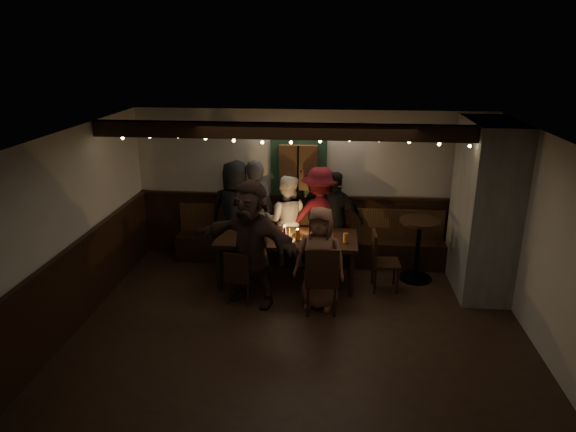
# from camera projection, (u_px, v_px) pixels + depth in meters

# --- Properties ---
(room) EXTENTS (6.02, 5.01, 2.62)m
(room) POSITION_uv_depth(u_px,v_px,m) (376.00, 221.00, 7.77)
(room) COLOR black
(room) RESTS_ON ground
(dining_table) EXTENTS (2.18, 0.93, 0.94)m
(dining_table) POSITION_uv_depth(u_px,v_px,m) (287.00, 241.00, 7.99)
(dining_table) COLOR black
(dining_table) RESTS_ON ground
(chair_near_left) EXTENTS (0.43, 0.43, 0.82)m
(chair_near_left) POSITION_uv_depth(u_px,v_px,m) (239.00, 275.00, 7.40)
(chair_near_left) COLOR black
(chair_near_left) RESTS_ON ground
(chair_near_right) EXTENTS (0.50, 0.50, 1.02)m
(chair_near_right) POSITION_uv_depth(u_px,v_px,m) (321.00, 276.00, 7.09)
(chair_near_right) COLOR black
(chair_near_right) RESTS_ON ground
(chair_end) EXTENTS (0.44, 0.44, 0.93)m
(chair_end) POSITION_uv_depth(u_px,v_px,m) (380.00, 257.00, 7.84)
(chair_end) COLOR black
(chair_end) RESTS_ON ground
(high_top) EXTENTS (0.64, 0.64, 1.02)m
(high_top) POSITION_uv_depth(u_px,v_px,m) (418.00, 242.00, 8.12)
(high_top) COLOR black
(high_top) RESTS_ON ground
(person_a) EXTENTS (0.89, 0.58, 1.80)m
(person_a) POSITION_uv_depth(u_px,v_px,m) (236.00, 213.00, 8.67)
(person_a) COLOR black
(person_a) RESTS_ON ground
(person_b) EXTENTS (0.67, 0.44, 1.82)m
(person_b) POSITION_uv_depth(u_px,v_px,m) (255.00, 212.00, 8.72)
(person_b) COLOR #313037
(person_b) RESTS_ON ground
(person_c) EXTENTS (0.80, 0.65, 1.56)m
(person_c) POSITION_uv_depth(u_px,v_px,m) (287.00, 220.00, 8.69)
(person_c) COLOR white
(person_c) RESTS_ON ground
(person_d) EXTENTS (1.22, 0.88, 1.71)m
(person_d) POSITION_uv_depth(u_px,v_px,m) (320.00, 217.00, 8.63)
(person_d) COLOR #4E0D15
(person_d) RESTS_ON ground
(person_e) EXTENTS (1.03, 0.62, 1.64)m
(person_e) POSITION_uv_depth(u_px,v_px,m) (335.00, 219.00, 8.62)
(person_e) COLOR black
(person_e) RESTS_ON ground
(person_f) EXTENTS (1.79, 1.22, 1.85)m
(person_f) POSITION_uv_depth(u_px,v_px,m) (251.00, 243.00, 7.32)
(person_f) COLOR #34241E
(person_f) RESTS_ON ground
(person_g) EXTENTS (0.80, 0.58, 1.51)m
(person_g) POSITION_uv_depth(u_px,v_px,m) (320.00, 258.00, 7.25)
(person_g) COLOR #8F5C49
(person_g) RESTS_ON ground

